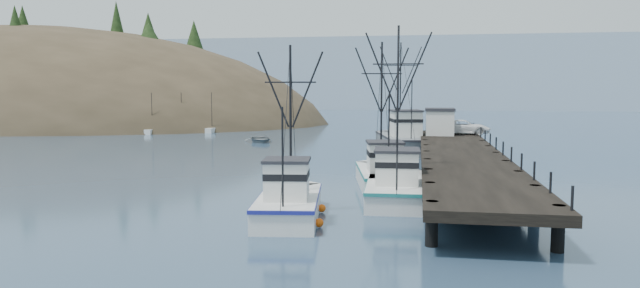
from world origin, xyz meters
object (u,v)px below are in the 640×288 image
object	(u,v)px
trawler_near	(397,186)
trawler_mid	(289,202)
trawler_far	(382,174)
work_vessel	(402,140)
pier	(461,156)
pickup_truck	(464,127)
pier_shed	(440,121)
motorboat	(260,142)

from	to	relation	value
trawler_near	trawler_mid	xyz separation A→B (m)	(-5.44, -5.89, -0.00)
trawler_far	work_vessel	distance (m)	22.35
trawler_near	trawler_mid	distance (m)	8.02
pier	pickup_truck	world-z (taller)	pickup_truck
trawler_near	pickup_truck	size ratio (longest dim) A/B	2.02
pier	pickup_truck	bearing A→B (deg)	84.98
trawler_near	trawler_far	xyz separation A→B (m)	(-1.19, 4.66, 0.00)
pier_shed	trawler_mid	bearing A→B (deg)	-105.92
pier_shed	pickup_truck	size ratio (longest dim) A/B	0.58
pier	trawler_far	size ratio (longest dim) A/B	4.21
trawler_near	pier_shed	bearing A→B (deg)	82.25
pier_shed	motorboat	size ratio (longest dim) A/B	0.61
trawler_near	trawler_mid	world-z (taller)	trawler_near
work_vessel	motorboat	distance (m)	19.83
motorboat	pickup_truck	bearing A→B (deg)	-43.86
pier_shed	pier	bearing A→B (deg)	-86.04
pickup_truck	pier_shed	bearing A→B (deg)	123.10
trawler_far	pier_shed	size ratio (longest dim) A/B	3.26
work_vessel	pickup_truck	xyz separation A→B (m)	(6.49, -0.28, 1.53)
trawler_mid	work_vessel	bearing A→B (deg)	81.42
trawler_near	work_vessel	world-z (taller)	work_vessel
pier_shed	motorboat	distance (m)	24.33
pier	motorboat	xyz separation A→B (m)	(-23.12, 25.31, -1.69)
pickup_truck	work_vessel	bearing A→B (deg)	90.40
pier	motorboat	world-z (taller)	pier
pier	trawler_near	distance (m)	10.68
trawler_far	pier_shed	xyz separation A→B (m)	(4.62, 20.56, 2.60)
pier	motorboat	distance (m)	34.32
trawler_mid	pier_shed	world-z (taller)	trawler_mid
trawler_far	motorboat	bearing A→B (deg)	119.91
trawler_far	pier_shed	distance (m)	21.23
work_vessel	pier_shed	bearing A→B (deg)	-24.48
trawler_mid	work_vessel	world-z (taller)	work_vessel
trawler_near	work_vessel	xyz separation A→B (m)	(-0.48, 27.00, 0.41)
pier	pickup_truck	xyz separation A→B (m)	(1.50, 17.09, 1.07)
trawler_mid	trawler_far	bearing A→B (deg)	68.04
trawler_mid	work_vessel	xyz separation A→B (m)	(4.97, 32.90, 0.41)
pier	motorboat	bearing A→B (deg)	132.41
motorboat	pier	bearing A→B (deg)	-72.98
pier	pickup_truck	size ratio (longest dim) A/B	8.02
pier_shed	pickup_truck	distance (m)	3.06
pier	work_vessel	world-z (taller)	work_vessel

